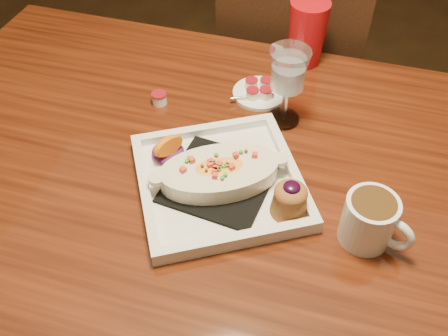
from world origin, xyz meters
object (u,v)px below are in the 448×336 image
(plate, at_px, (225,179))
(coffee_mug, at_px, (371,220))
(table, at_px, (237,199))
(saucer, at_px, (259,92))
(goblet, at_px, (288,74))
(chair_far, at_px, (289,82))
(red_tumbler, at_px, (307,33))

(plate, relative_size, coffee_mug, 3.31)
(table, height_order, plate, plate)
(table, height_order, saucer, saucer)
(plate, distance_m, coffee_mug, 0.27)
(goblet, distance_m, saucer, 0.15)
(chair_far, distance_m, goblet, 0.59)
(plate, xyz_separation_m, red_tumbler, (0.07, 0.46, 0.05))
(chair_far, height_order, saucer, chair_far)
(table, height_order, chair_far, chair_far)
(table, xyz_separation_m, chair_far, (-0.00, 0.63, -0.15))
(plate, xyz_separation_m, saucer, (-0.01, 0.29, -0.02))
(plate, height_order, saucer, plate)
(coffee_mug, bearing_deg, red_tumbler, 132.34)
(plate, height_order, goblet, goblet)
(goblet, bearing_deg, plate, -106.15)
(table, relative_size, coffee_mug, 12.12)
(plate, bearing_deg, table, 50.93)
(red_tumbler, bearing_deg, plate, -98.30)
(goblet, relative_size, saucer, 1.43)
(table, bearing_deg, coffee_mug, -20.79)
(coffee_mug, bearing_deg, plate, -168.03)
(saucer, bearing_deg, chair_far, 87.75)
(chair_far, bearing_deg, goblet, 96.95)
(chair_far, distance_m, red_tumbler, 0.40)
(chair_far, height_order, plate, chair_far)
(goblet, bearing_deg, red_tumbler, 89.62)
(coffee_mug, height_order, saucer, coffee_mug)
(chair_far, relative_size, plate, 2.27)
(coffee_mug, xyz_separation_m, goblet, (-0.20, 0.27, 0.07))
(goblet, height_order, red_tumbler, goblet)
(chair_far, relative_size, goblet, 5.30)
(chair_far, distance_m, saucer, 0.47)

